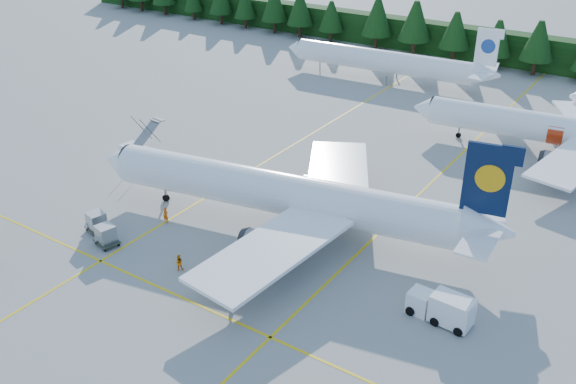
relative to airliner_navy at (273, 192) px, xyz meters
The scene contains 14 objects.
ground 10.62m from the airliner_navy, 65.33° to the right, with size 320.00×320.00×0.00m, color #9A9B95.
taxi_stripe_a 15.26m from the airliner_navy, 131.89° to the left, with size 0.25×120.00×0.01m, color yellow.
taxi_stripe_b 15.43m from the airliner_navy, 47.34° to the left, with size 0.25×120.00×0.01m, color yellow.
taxi_stripe_cross 16.02m from the airliner_navy, 74.59° to the right, with size 80.00×0.25×0.01m, color yellow.
treeline_hedge 73.12m from the airliner_navy, 86.76° to the left, with size 220.00×4.00×6.00m, color black.
airliner_navy is the anchor object (origin of this frame).
airliner_red 40.16m from the airliner_navy, 61.14° to the left, with size 38.28×31.33×11.15m.
airliner_far_left 53.17m from the airliner_navy, 105.07° to the left, with size 37.67×6.09×10.95m.
airstairs 25.95m from the airliner_navy, 168.54° to the left, with size 4.44×6.02×3.79m.
service_truck 21.41m from the airliner_navy, 14.23° to the right, with size 5.59×2.32×2.65m.
uld_pair 17.82m from the airliner_navy, 137.12° to the right, with size 5.59×3.66×1.84m.
crew_a 11.78m from the airliner_navy, 147.94° to the right, with size 0.65×0.43×1.79m, color #F35805.
crew_b 12.51m from the airliner_navy, 102.06° to the right, with size 0.80×0.62×1.65m, color orange.
crew_c 13.91m from the airliner_navy, 69.77° to the right, with size 0.65×0.44×1.56m, color #DC3D04.
Camera 1 is at (29.68, -38.95, 34.46)m, focal length 40.00 mm.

